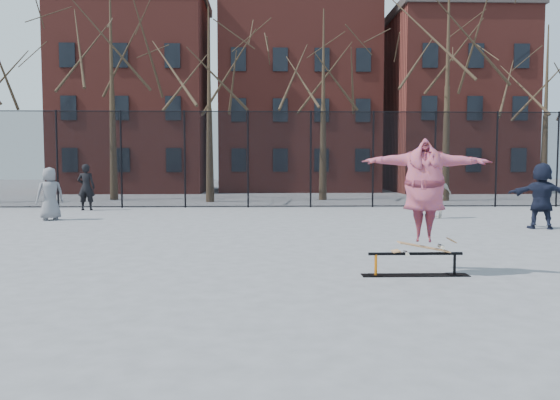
{
  "coord_description": "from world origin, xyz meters",
  "views": [
    {
      "loc": [
        -0.74,
        -9.6,
        1.89
      ],
      "look_at": [
        -0.41,
        1.5,
        1.11
      ],
      "focal_mm": 35.0,
      "sensor_mm": 36.0,
      "label": 1
    }
  ],
  "objects_px": {
    "skateboard": "(424,249)",
    "bystander_white": "(437,194)",
    "bystander_navy": "(542,196)",
    "bystander_black": "(86,187)",
    "skate_rail": "(415,266)",
    "skater": "(425,194)",
    "bystander_grey": "(50,194)"
  },
  "relations": [
    {
      "from": "skateboard",
      "to": "bystander_navy",
      "type": "distance_m",
      "value": 8.13
    },
    {
      "from": "skate_rail",
      "to": "bystander_white",
      "type": "bearing_deg",
      "value": 70.21
    },
    {
      "from": "skater",
      "to": "bystander_navy",
      "type": "distance_m",
      "value": 8.13
    },
    {
      "from": "skateboard",
      "to": "bystander_white",
      "type": "bearing_deg",
      "value": 70.96
    },
    {
      "from": "skateboard",
      "to": "bystander_navy",
      "type": "bearing_deg",
      "value": 50.22
    },
    {
      "from": "bystander_black",
      "to": "bystander_grey",
      "type": "bearing_deg",
      "value": 88.98
    },
    {
      "from": "skateboard",
      "to": "bystander_white",
      "type": "relative_size",
      "value": 0.57
    },
    {
      "from": "skateboard",
      "to": "bystander_grey",
      "type": "height_order",
      "value": "bystander_grey"
    },
    {
      "from": "skateboard",
      "to": "skater",
      "type": "height_order",
      "value": "skater"
    },
    {
      "from": "skate_rail",
      "to": "skater",
      "type": "relative_size",
      "value": 0.85
    },
    {
      "from": "skate_rail",
      "to": "bystander_white",
      "type": "relative_size",
      "value": 1.1
    },
    {
      "from": "skate_rail",
      "to": "bystander_black",
      "type": "relative_size",
      "value": 0.98
    },
    {
      "from": "bystander_black",
      "to": "bystander_navy",
      "type": "relative_size",
      "value": 0.97
    },
    {
      "from": "bystander_black",
      "to": "bystander_white",
      "type": "height_order",
      "value": "bystander_black"
    },
    {
      "from": "skateboard",
      "to": "bystander_grey",
      "type": "bearing_deg",
      "value": 137.01
    },
    {
      "from": "skate_rail",
      "to": "skateboard",
      "type": "distance_m",
      "value": 0.32
    },
    {
      "from": "skate_rail",
      "to": "skateboard",
      "type": "xyz_separation_m",
      "value": [
        0.13,
        0.0,
        0.29
      ]
    },
    {
      "from": "skateboard",
      "to": "bystander_grey",
      "type": "relative_size",
      "value": 0.54
    },
    {
      "from": "bystander_black",
      "to": "bystander_navy",
      "type": "height_order",
      "value": "bystander_navy"
    },
    {
      "from": "skater",
      "to": "skateboard",
      "type": "bearing_deg",
      "value": -163.4
    },
    {
      "from": "bystander_white",
      "to": "bystander_black",
      "type": "bearing_deg",
      "value": -19.77
    },
    {
      "from": "skate_rail",
      "to": "skater",
      "type": "distance_m",
      "value": 1.21
    },
    {
      "from": "skater",
      "to": "bystander_black",
      "type": "xyz_separation_m",
      "value": [
        -9.6,
        12.58,
        -0.45
      ]
    },
    {
      "from": "bystander_grey",
      "to": "bystander_white",
      "type": "xyz_separation_m",
      "value": [
        12.76,
        0.2,
        -0.05
      ]
    },
    {
      "from": "skater",
      "to": "bystander_navy",
      "type": "height_order",
      "value": "skater"
    },
    {
      "from": "skateboard",
      "to": "skater",
      "type": "distance_m",
      "value": 0.91
    },
    {
      "from": "skate_rail",
      "to": "skater",
      "type": "xyz_separation_m",
      "value": [
        0.13,
        0.0,
        1.2
      ]
    },
    {
      "from": "bystander_black",
      "to": "skater",
      "type": "bearing_deg",
      "value": 126.3
    },
    {
      "from": "bystander_white",
      "to": "bystander_grey",
      "type": "bearing_deg",
      "value": -3.83
    },
    {
      "from": "bystander_navy",
      "to": "bystander_black",
      "type": "bearing_deg",
      "value": -4.72
    },
    {
      "from": "skateboard",
      "to": "bystander_black",
      "type": "distance_m",
      "value": 15.83
    },
    {
      "from": "skateboard",
      "to": "skater",
      "type": "relative_size",
      "value": 0.44
    }
  ]
}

